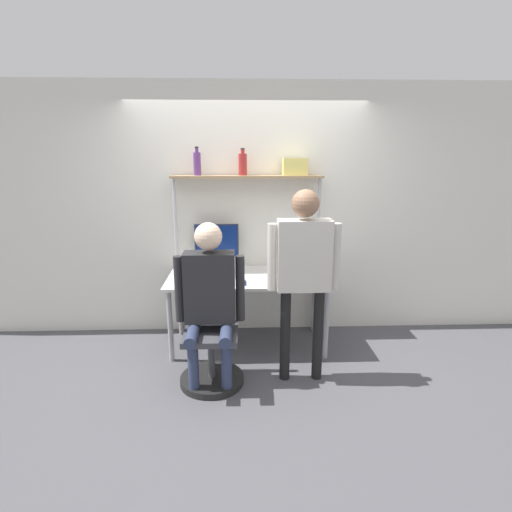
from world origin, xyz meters
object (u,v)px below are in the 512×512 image
monitor (217,244)px  bottle_red (243,164)px  laptop (219,275)px  bottle_purple (197,163)px  storage_box (295,167)px  cell_phone (243,283)px  person_standing (304,262)px  person_seated (209,292)px  office_chair (212,350)px

monitor → bottle_red: bottle_red is taller
monitor → laptop: bearing=-84.4°
bottle_red → bottle_purple: bearing=180.0°
laptop → storage_box: 1.35m
bottle_red → cell_phone: bearing=-91.3°
laptop → cell_phone: size_ratio=2.21×
bottle_purple → laptop: bearing=-62.1°
cell_phone → person_standing: size_ratio=0.09×
monitor → bottle_red: (0.29, -0.03, 0.84)m
person_seated → storage_box: bearing=50.7°
office_chair → laptop: bearing=85.2°
person_seated → cell_phone: bearing=61.2°
cell_phone → person_seated: size_ratio=0.11×
office_chair → storage_box: 2.00m
person_seated → bottle_purple: size_ratio=5.02×
office_chair → person_seated: person_seated is taller
laptop → person_seated: (-0.05, -0.59, 0.03)m
cell_phone → person_seated: bearing=-118.8°
cell_phone → office_chair: office_chair is taller
person_standing → bottle_red: bearing=117.9°
person_standing → bottle_red: (-0.50, 0.95, 0.78)m
cell_phone → person_standing: person_standing is taller
laptop → cell_phone: bearing=-20.0°
person_standing → bottle_purple: bottle_purple is taller
laptop → cell_phone: 0.25m
monitor → laptop: size_ratio=1.49×
office_chair → person_standing: size_ratio=0.56×
bottle_red → laptop: bearing=-120.5°
person_seated → bottle_red: bearing=73.9°
cell_phone → person_standing: 0.76m
monitor → laptop: (0.04, -0.44, -0.22)m
person_seated → bottle_purple: bottle_purple is taller
monitor → person_standing: person_standing is taller
laptop → person_standing: person_standing is taller
laptop → storage_box: size_ratio=1.34×
cell_phone → person_seated: person_seated is taller
person_seated → office_chair: bearing=89.6°
storage_box → laptop: bearing=-152.0°
office_chair → storage_box: bearing=49.4°
monitor → bottle_purple: size_ratio=1.74×
cell_phone → monitor: bearing=117.8°
monitor → person_seated: 1.05m
person_standing → storage_box: (0.03, 0.95, 0.75)m
laptop → storage_box: storage_box is taller
laptop → bottle_purple: 1.16m
bottle_purple → bottle_red: size_ratio=1.05×
person_standing → office_chair: bearing=-179.3°
bottle_red → storage_box: (0.53, 0.00, -0.03)m
office_chair → bottle_red: size_ratio=3.49×
monitor → bottle_purple: (-0.18, -0.03, 0.84)m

